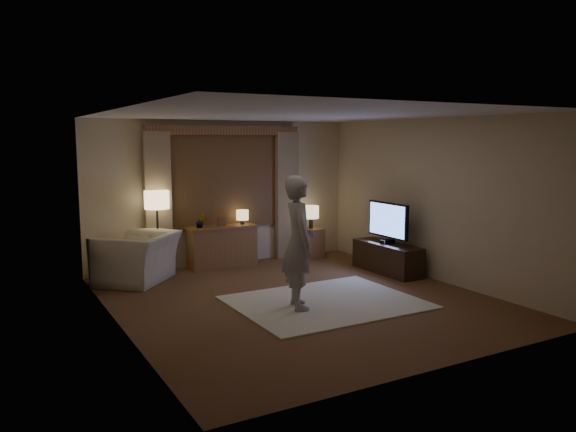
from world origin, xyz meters
TOP-DOWN VIEW (x-y plane):
  - room at (0.00, 0.50)m, footprint 5.04×5.54m
  - rug at (0.23, -0.29)m, footprint 2.50×2.00m
  - sideboard at (-0.15, 2.50)m, footprint 1.20×0.40m
  - picture_frame at (-0.15, 2.50)m, footprint 0.16×0.02m
  - plant at (-0.55, 2.50)m, footprint 0.17×0.13m
  - table_lamp_sideboard at (0.25, 2.50)m, footprint 0.22×0.22m
  - floor_lamp at (-1.31, 2.50)m, footprint 0.41×0.41m
  - armchair at (-1.75, 2.16)m, footprint 1.59×1.60m
  - side_table at (1.67, 2.45)m, footprint 0.40×0.40m
  - table_lamp_side at (1.67, 2.45)m, footprint 0.30×0.30m
  - tv_stand at (2.15, 0.73)m, footprint 0.45×1.40m
  - tv at (2.15, 0.73)m, footprint 0.24×0.98m
  - person at (-0.23, -0.33)m, footprint 0.59×0.74m

SIDE VIEW (x-z plane):
  - rug at x=0.23m, z-range 0.00..0.02m
  - tv_stand at x=2.15m, z-range 0.00..0.50m
  - side_table at x=1.67m, z-range 0.00..0.56m
  - sideboard at x=-0.15m, z-range 0.00..0.70m
  - armchair at x=-1.75m, z-range 0.00..0.78m
  - picture_frame at x=-0.15m, z-range 0.70..0.90m
  - plant at x=-0.55m, z-range 0.70..1.00m
  - table_lamp_side at x=1.67m, z-range 0.65..1.09m
  - tv at x=2.15m, z-range 0.54..1.24m
  - table_lamp_sideboard at x=0.25m, z-range 0.75..1.05m
  - person at x=-0.23m, z-range 0.02..1.80m
  - floor_lamp at x=-1.31m, z-range 0.48..1.90m
  - room at x=0.00m, z-range 0.01..2.65m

